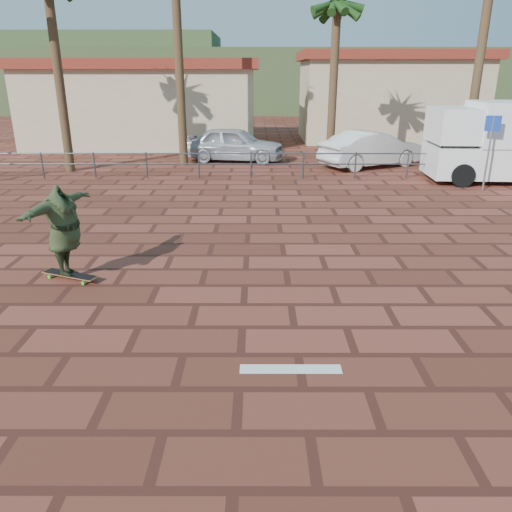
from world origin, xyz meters
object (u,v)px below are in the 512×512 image
Objects in this scene: campervan at (509,140)px; skateboarder at (64,231)px; car_white at (371,149)px; car_silver at (234,144)px; longboard at (70,275)px.

skateboarder is at bearing -141.17° from campervan.
skateboarder is 15.23m from car_white.
campervan reaches higher than car_silver.
car_silver is at bearing 1.99° from skateboarder.
skateboarder is 0.47× the size of car_white.
car_white is at bearing 77.71° from longboard.
campervan is (12.92, 9.53, 0.51)m from skateboarder.
campervan reaches higher than car_white.
longboard is 0.26× the size of car_white.
car_silver is at bearing 158.74° from campervan.
longboard is at bearing -141.17° from campervan.
longboard is 0.21× the size of campervan.
longboard is 0.91m from skateboarder.
skateboarder reaches higher than car_silver.
car_silver is at bearing 101.35° from longboard.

